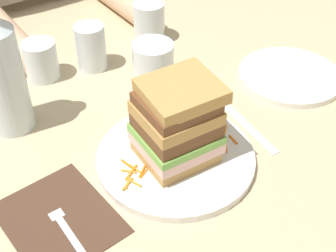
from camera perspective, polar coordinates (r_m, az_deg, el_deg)
ground_plane at (r=0.75m, az=0.92°, el=-4.26°), size 3.00×3.00×0.00m
main_plate at (r=0.74m, az=1.34°, el=-3.97°), size 0.25×0.25×0.01m
sandwich at (r=0.70m, az=1.46°, el=0.27°), size 0.12×0.12×0.13m
carrot_shred_0 at (r=0.72m, az=-3.25°, el=-5.17°), size 0.03×0.02×0.00m
carrot_shred_1 at (r=0.71m, az=-4.50°, el=-5.66°), size 0.03×0.02×0.00m
carrot_shred_2 at (r=0.70m, az=-4.22°, el=-6.86°), size 0.01×0.03×0.00m
carrot_shred_3 at (r=0.71m, az=-4.84°, el=-5.53°), size 0.02×0.02×0.00m
carrot_shred_4 at (r=0.72m, az=-4.86°, el=-4.76°), size 0.01×0.03×0.00m
carrot_shred_5 at (r=0.70m, az=-4.95°, el=-7.08°), size 0.03×0.02×0.00m
carrot_shred_6 at (r=0.70m, az=-4.92°, el=-6.77°), size 0.02×0.02×0.00m
carrot_shred_7 at (r=0.72m, az=-3.97°, el=-5.26°), size 0.01×0.03×0.00m
carrot_shred_8 at (r=0.71m, az=-2.86°, el=-5.69°), size 0.02×0.01×0.00m
carrot_shred_9 at (r=0.77m, az=7.97°, el=-1.64°), size 0.01×0.02×0.00m
carrot_shred_10 at (r=0.77m, az=6.36°, el=-1.71°), size 0.03×0.02×0.00m
carrot_shred_11 at (r=0.79m, az=5.32°, el=-0.38°), size 0.01×0.03×0.00m
carrot_shred_12 at (r=0.76m, az=7.05°, el=-2.38°), size 0.02×0.03×0.00m
carrot_shred_13 at (r=0.78m, az=5.15°, el=-0.58°), size 0.01×0.03×0.00m
carrot_shred_14 at (r=0.79m, az=7.10°, el=-0.46°), size 0.02×0.02×0.00m
carrot_shred_15 at (r=0.78m, az=5.76°, el=-0.93°), size 0.01×0.02×0.00m
carrot_shred_16 at (r=0.79m, az=5.96°, el=-0.45°), size 0.01×0.02×0.00m
napkin_dark at (r=0.69m, az=-13.18°, el=-10.91°), size 0.15×0.18×0.00m
fork at (r=0.67m, az=-12.39°, el=-11.99°), size 0.02×0.17×0.00m
knife at (r=0.83m, az=9.09°, el=0.59°), size 0.04×0.20×0.00m
juice_glass at (r=0.90m, az=-1.82°, el=7.43°), size 0.08×0.08×0.08m
water_bottle at (r=0.79m, az=-19.81°, el=6.29°), size 0.07×0.07×0.26m
empty_tumbler_0 at (r=0.95m, az=-9.40°, el=9.50°), size 0.06×0.06×0.09m
empty_tumbler_1 at (r=1.04m, az=-2.32°, el=12.60°), size 0.07×0.07×0.09m
empty_tumbler_2 at (r=0.95m, az=-15.25°, el=7.74°), size 0.07×0.07×0.08m
side_plate at (r=0.96m, az=14.65°, el=5.96°), size 0.20×0.20×0.01m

